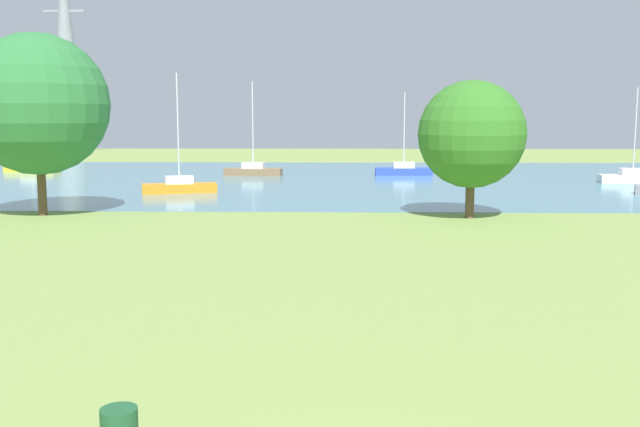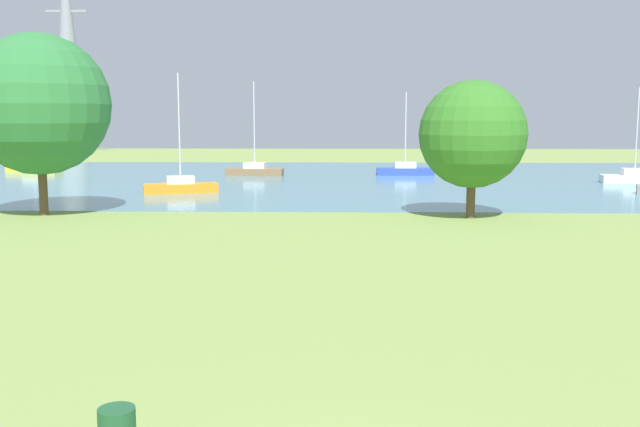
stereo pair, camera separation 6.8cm
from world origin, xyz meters
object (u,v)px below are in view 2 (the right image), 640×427
(sailboat_yellow, at_px, (34,167))
(sailboat_orange, at_px, (181,186))
(sailboat_brown, at_px, (255,170))
(tree_east_near, at_px, (473,134))
(tree_east_far, at_px, (39,104))
(electricity_pylon, at_px, (68,51))
(sailboat_blue, at_px, (405,170))
(sailboat_white, at_px, (634,177))

(sailboat_yellow, bearing_deg, sailboat_orange, -45.27)
(sailboat_brown, height_order, tree_east_near, sailboat_brown)
(tree_east_far, height_order, electricity_pylon, electricity_pylon)
(sailboat_blue, xyz_separation_m, tree_east_near, (1.01, -25.80, 3.70))
(sailboat_white, distance_m, tree_east_near, 24.86)
(sailboat_blue, height_order, sailboat_white, sailboat_white)
(tree_east_far, bearing_deg, sailboat_white, 26.38)
(sailboat_brown, xyz_separation_m, electricity_pylon, (-27.12, 31.38, 12.62))
(sailboat_blue, bearing_deg, sailboat_white, -22.30)
(sailboat_blue, bearing_deg, tree_east_far, -129.31)
(sailboat_brown, distance_m, electricity_pylon, 43.35)
(sailboat_yellow, xyz_separation_m, electricity_pylon, (-6.81, 27.97, 12.64))
(sailboat_brown, height_order, electricity_pylon, electricity_pylon)
(electricity_pylon, bearing_deg, sailboat_white, -33.49)
(sailboat_orange, bearing_deg, tree_east_near, -33.30)
(sailboat_yellow, distance_m, tree_east_far, 30.97)
(sailboat_blue, relative_size, tree_east_near, 1.02)
(tree_east_near, bearing_deg, sailboat_brown, 118.84)
(sailboat_orange, distance_m, sailboat_white, 33.57)
(sailboat_blue, height_order, tree_east_far, tree_east_far)
(sailboat_brown, xyz_separation_m, tree_east_near, (13.76, -24.98, 3.69))
(sailboat_blue, relative_size, electricity_pylon, 0.27)
(sailboat_white, xyz_separation_m, sailboat_yellow, (-49.69, 9.41, -0.00))
(sailboat_white, height_order, tree_east_far, tree_east_far)
(sailboat_orange, height_order, sailboat_white, sailboat_orange)
(sailboat_blue, height_order, sailboat_yellow, sailboat_blue)
(sailboat_yellow, xyz_separation_m, tree_east_near, (34.07, -28.39, 3.70))
(sailboat_brown, xyz_separation_m, sailboat_orange, (-3.28, -13.79, -0.00))
(tree_east_near, relative_size, electricity_pylon, 0.26)
(sailboat_orange, distance_m, tree_east_far, 12.83)
(sailboat_yellow, bearing_deg, sailboat_brown, -9.51)
(sailboat_blue, distance_m, sailboat_white, 17.97)
(sailboat_orange, height_order, tree_east_far, tree_east_far)
(electricity_pylon, bearing_deg, sailboat_blue, -37.47)
(sailboat_white, bearing_deg, sailboat_brown, 168.45)
(sailboat_blue, distance_m, sailboat_brown, 12.78)
(tree_east_far, xyz_separation_m, tree_east_near, (21.76, -0.44, -1.48))
(sailboat_orange, bearing_deg, tree_east_far, -113.73)
(sailboat_white, xyz_separation_m, tree_east_far, (-37.38, -18.54, 5.18))
(sailboat_blue, bearing_deg, electricity_pylon, 142.53)
(sailboat_white, bearing_deg, tree_east_near, -129.45)
(tree_east_far, bearing_deg, sailboat_yellow, 113.77)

